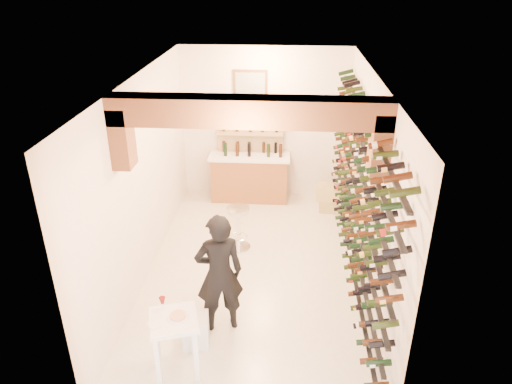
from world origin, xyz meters
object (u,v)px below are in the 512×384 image
at_px(back_counter, 250,176).
at_px(tasting_table, 174,328).
at_px(white_stool, 196,330).
at_px(person, 219,274).
at_px(wine_rack, 355,189).
at_px(chrome_barstool, 239,225).
at_px(crate_lower, 330,205).

distance_m(back_counter, tasting_table, 4.93).
height_order(white_stool, person, person).
distance_m(wine_rack, tasting_table, 3.37).
bearing_deg(white_stool, chrome_barstool, 82.10).
distance_m(white_stool, crate_lower, 4.48).
distance_m(white_stool, chrome_barstool, 2.45).
bearing_deg(back_counter, wine_rack, -55.34).
height_order(wine_rack, crate_lower, wine_rack).
bearing_deg(white_stool, crate_lower, 62.47).
bearing_deg(tasting_table, wine_rack, 26.56).
bearing_deg(back_counter, tasting_table, -96.05).
height_order(person, chrome_barstool, person).
bearing_deg(back_counter, white_stool, -94.78).
bearing_deg(person, chrome_barstool, -107.95).
height_order(back_counter, white_stool, back_counter).
bearing_deg(chrome_barstool, crate_lower, 41.88).
bearing_deg(crate_lower, chrome_barstool, -138.12).
bearing_deg(tasting_table, back_counter, 66.73).
bearing_deg(wine_rack, back_counter, 124.66).
bearing_deg(wine_rack, tasting_table, -136.23).
bearing_deg(wine_rack, white_stool, -141.17).
relative_size(person, chrome_barstool, 2.20).
relative_size(wine_rack, crate_lower, 13.16).
height_order(person, crate_lower, person).
height_order(wine_rack, person, wine_rack).
relative_size(back_counter, chrome_barstool, 2.09).
bearing_deg(white_stool, tasting_table, -107.30).
xyz_separation_m(wine_rack, back_counter, (-1.83, 2.65, -1.02)).
xyz_separation_m(wine_rack, tasting_table, (-2.35, -2.25, -0.87)).
height_order(chrome_barstool, crate_lower, chrome_barstool).
relative_size(wine_rack, person, 3.19).
bearing_deg(crate_lower, back_counter, 165.23).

